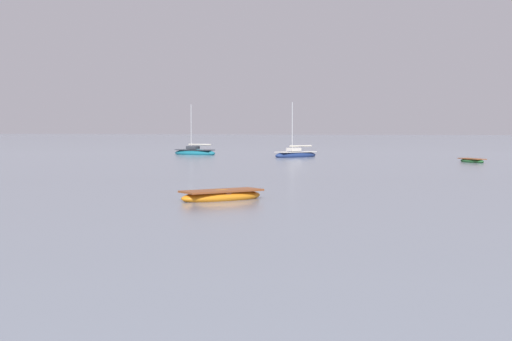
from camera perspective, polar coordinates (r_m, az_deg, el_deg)
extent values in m
ellipsoid|color=#197084|center=(96.36, -4.64, 1.32)|extent=(6.22, 3.04, 1.03)
cube|color=#33383F|center=(96.35, -4.64, 1.56)|extent=(5.31, 2.67, 0.10)
cube|color=#33383F|center=(96.50, -4.79, 1.73)|extent=(1.62, 1.29, 0.37)
cylinder|color=#B7BABF|center=(96.61, -4.91, 3.30)|extent=(0.10, 0.10, 5.66)
cylinder|color=beige|center=(95.93, -4.27, 1.96)|extent=(3.26, 0.88, 0.21)
ellipsoid|color=orange|center=(35.34, -2.61, -1.99)|extent=(3.80, 4.16, 0.66)
cube|color=brown|center=(35.32, -2.61, -1.53)|extent=(3.56, 3.88, 0.09)
cube|color=brown|center=(35.33, -2.61, -1.69)|extent=(1.17, 1.03, 0.07)
ellipsoid|color=#23602D|center=(77.30, 15.98, 0.68)|extent=(3.01, 3.57, 0.56)
cube|color=brown|center=(77.29, 15.98, 0.86)|extent=(2.83, 3.33, 0.07)
cube|color=brown|center=(77.30, 15.98, 0.80)|extent=(1.01, 0.81, 0.06)
ellipsoid|color=navy|center=(88.01, 3.02, 1.15)|extent=(5.00, 5.92, 1.03)
cube|color=silver|center=(88.00, 3.02, 1.41)|extent=(4.32, 5.08, 0.10)
cube|color=silver|center=(87.80, 2.87, 1.60)|extent=(1.67, 1.76, 0.37)
cylinder|color=#B7BABF|center=(87.61, 2.75, 3.32)|extent=(0.10, 0.10, 5.66)
cylinder|color=beige|center=(88.47, 3.39, 1.86)|extent=(2.09, 2.78, 0.21)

